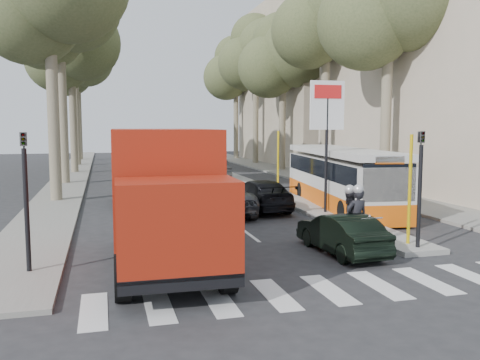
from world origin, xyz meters
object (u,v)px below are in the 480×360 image
object	(u,v)px
red_truck	(164,195)
city_bus	(341,176)
motorcycle	(353,220)
dark_hatchback	(341,233)
silver_hatchback	(181,211)

from	to	relation	value
red_truck	city_bus	size ratio (longest dim) A/B	0.65
city_bus	motorcycle	bearing A→B (deg)	-106.52
red_truck	motorcycle	size ratio (longest dim) A/B	2.87
dark_hatchback	motorcycle	world-z (taller)	motorcycle
silver_hatchback	red_truck	xyz separation A→B (m)	(-1.05, -4.20, 1.16)
silver_hatchback	motorcycle	distance (m)	6.07
silver_hatchback	dark_hatchback	distance (m)	5.85
dark_hatchback	red_truck	distance (m)	5.36
city_bus	motorcycle	world-z (taller)	city_bus
dark_hatchback	red_truck	xyz separation A→B (m)	(-5.19, -0.07, 1.34)
dark_hatchback	motorcycle	size ratio (longest dim) A/B	1.51
dark_hatchback	city_bus	distance (m)	8.67
silver_hatchback	dark_hatchback	world-z (taller)	silver_hatchback
red_truck	city_bus	bearing A→B (deg)	42.32
city_bus	red_truck	bearing A→B (deg)	-131.76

